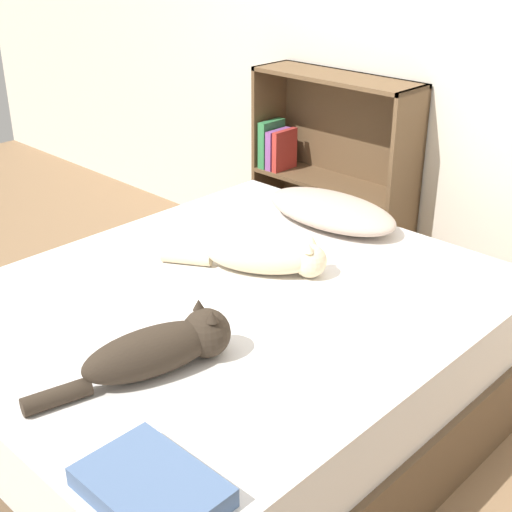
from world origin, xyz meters
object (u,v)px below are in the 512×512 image
pillow (331,210)px  bookshelf (333,177)px  bed (229,364)px  cat_dark (163,348)px  cat_light (264,256)px

pillow → bookshelf: (-0.38, 0.50, -0.07)m
bed → bookshelf: 1.38m
pillow → cat_dark: (0.33, -1.16, 0.01)m
pillow → cat_dark: 1.21m
pillow → cat_light: 0.53m
pillow → bookshelf: bookshelf is taller
cat_light → cat_dark: size_ratio=0.93×
pillow → bookshelf: 0.64m
cat_light → bookshelf: (-0.49, 1.02, -0.08)m
bed → cat_dark: cat_dark is taller
cat_light → cat_dark: (0.22, -0.64, 0.01)m
pillow → bookshelf: bearing=127.4°
bed → bookshelf: (-0.53, 1.24, 0.26)m
bed → cat_dark: size_ratio=3.09×
bed → cat_light: size_ratio=3.32×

